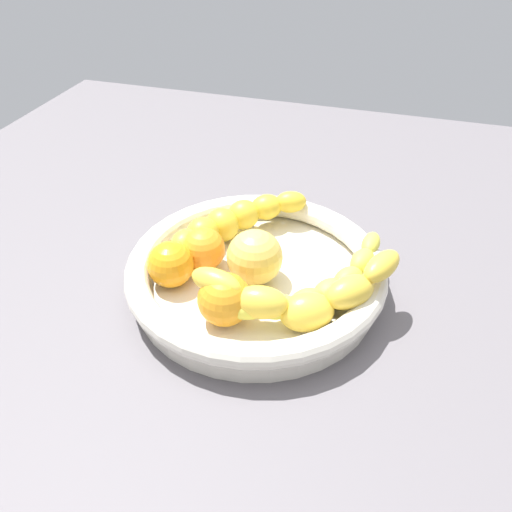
% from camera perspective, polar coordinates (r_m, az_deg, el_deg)
% --- Properties ---
extents(kitchen_counter, '(1.20, 1.20, 0.03)m').
position_cam_1_polar(kitchen_counter, '(0.64, -0.00, -4.71)').
color(kitchen_counter, '#615C60').
rests_on(kitchen_counter, ground).
extents(fruit_bowl, '(0.30, 0.30, 0.05)m').
position_cam_1_polar(fruit_bowl, '(0.61, -0.00, -1.91)').
color(fruit_bowl, silver).
rests_on(fruit_bowl, kitchen_counter).
extents(banana_draped_left, '(0.21, 0.13, 0.06)m').
position_cam_1_polar(banana_draped_left, '(0.54, 5.32, -4.26)').
color(banana_draped_left, yellow).
rests_on(banana_draped_left, fruit_bowl).
extents(banana_draped_right, '(0.14, 0.19, 0.04)m').
position_cam_1_polar(banana_draped_right, '(0.57, 7.48, -3.22)').
color(banana_draped_right, '#E1D745').
rests_on(banana_draped_right, fruit_bowl).
extents(banana_arching_top, '(0.14, 0.19, 0.05)m').
position_cam_1_polar(banana_arching_top, '(0.65, -3.22, 3.42)').
color(banana_arching_top, yellow).
rests_on(banana_arching_top, fruit_bowl).
extents(orange_front, '(0.06, 0.06, 0.06)m').
position_cam_1_polar(orange_front, '(0.54, -3.43, -4.73)').
color(orange_front, orange).
rests_on(orange_front, fruit_bowl).
extents(orange_mid_left, '(0.05, 0.05, 0.05)m').
position_cam_1_polar(orange_mid_left, '(0.60, -9.28, -0.91)').
color(orange_mid_left, orange).
rests_on(orange_mid_left, fruit_bowl).
extents(orange_mid_right, '(0.05, 0.05, 0.05)m').
position_cam_1_polar(orange_mid_right, '(0.61, -5.79, 0.74)').
color(orange_mid_right, orange).
rests_on(orange_mid_right, fruit_bowl).
extents(apple_yellow, '(0.06, 0.06, 0.06)m').
position_cam_1_polar(apple_yellow, '(0.59, -0.44, -0.08)').
color(apple_yellow, '#EAC258').
rests_on(apple_yellow, fruit_bowl).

